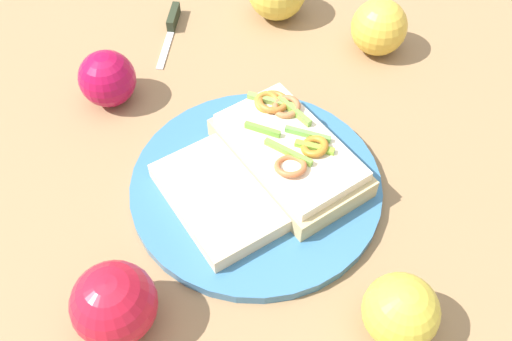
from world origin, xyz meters
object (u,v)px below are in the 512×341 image
object	(u,v)px
apple_3	(114,304)
knife	(172,25)
sandwich	(289,152)
bread_slice_side	(222,195)
plate	(256,185)
apple_0	(379,27)
apple_4	(107,79)
apple_1	(401,311)

from	to	relation	value
apple_3	knife	xyz separation A→B (m)	(0.42, -0.12, -0.03)
sandwich	bread_slice_side	world-z (taller)	sandwich
plate	knife	distance (m)	0.31
bread_slice_side	apple_3	world-z (taller)	apple_3
plate	bread_slice_side	xyz separation A→B (m)	(-0.02, 0.04, 0.02)
bread_slice_side	apple_0	size ratio (longest dim) A/B	1.92
bread_slice_side	apple_3	size ratio (longest dim) A/B	1.84
apple_4	apple_0	bearing A→B (deg)	-88.97
sandwich	apple_3	bearing A→B (deg)	-76.22
knife	sandwich	bearing A→B (deg)	37.26
plate	sandwich	bearing A→B (deg)	-68.07
plate	apple_4	bearing A→B (deg)	37.51
apple_1	knife	bearing A→B (deg)	14.63
bread_slice_side	apple_4	size ratio (longest dim) A/B	2.05
sandwich	knife	size ratio (longest dim) A/B	1.65
sandwich	apple_0	size ratio (longest dim) A/B	2.71
plate	knife	xyz separation A→B (m)	(0.30, 0.04, 0.00)
bread_slice_side	apple_4	bearing A→B (deg)	-171.78
apple_4	bread_slice_side	bearing A→B (deg)	-153.49
apple_4	knife	distance (m)	0.16
apple_4	plate	bearing A→B (deg)	-142.49
plate	bread_slice_side	world-z (taller)	bread_slice_side
apple_1	apple_4	world-z (taller)	same
sandwich	apple_0	distance (m)	0.25
plate	knife	world-z (taller)	knife
sandwich	apple_1	world-z (taller)	apple_1
sandwich	bread_slice_side	bearing A→B (deg)	-88.97
sandwich	apple_1	xyz separation A→B (m)	(-0.20, -0.04, 0.00)
apple_0	apple_4	distance (m)	0.36
plate	bread_slice_side	size ratio (longest dim) A/B	1.93
apple_3	apple_0	bearing A→B (deg)	-50.95
plate	apple_3	world-z (taller)	apple_3
apple_0	apple_4	world-z (taller)	apple_0
apple_0	knife	xyz separation A→B (m)	(0.11, 0.26, -0.03)
sandwich	apple_1	size ratio (longest dim) A/B	2.91
apple_0	sandwich	bearing A→B (deg)	134.38
plate	knife	bearing A→B (deg)	8.30
apple_0	apple_1	world-z (taller)	apple_0
bread_slice_side	apple_1	size ratio (longest dim) A/B	2.06
sandwich	apple_0	xyz separation A→B (m)	(0.17, -0.18, 0.00)
apple_1	sandwich	bearing A→B (deg)	11.66
apple_1	apple_3	xyz separation A→B (m)	(0.07, 0.25, 0.00)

